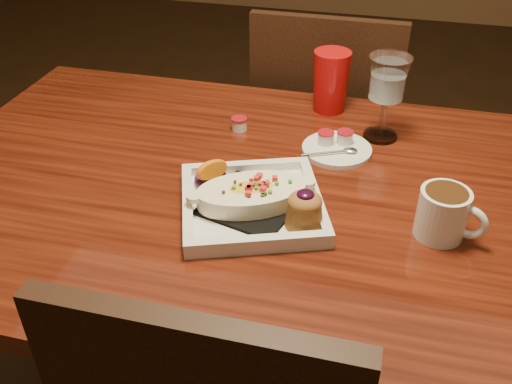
% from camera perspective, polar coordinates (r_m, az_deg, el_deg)
% --- Properties ---
extents(table, '(1.50, 0.90, 0.75)m').
position_cam_1_polar(table, '(1.17, 2.71, -3.84)').
color(table, maroon).
rests_on(table, floor).
extents(chair_far, '(0.42, 0.42, 0.93)m').
position_cam_1_polar(chair_far, '(1.76, 6.86, 4.97)').
color(chair_far, black).
rests_on(chair_far, floor).
extents(plate, '(0.33, 0.33, 0.08)m').
position_cam_1_polar(plate, '(1.04, 0.11, -0.78)').
color(plate, white).
rests_on(plate, table).
extents(coffee_mug, '(0.12, 0.09, 0.09)m').
position_cam_1_polar(coffee_mug, '(1.02, 18.32, -1.94)').
color(coffee_mug, white).
rests_on(coffee_mug, table).
extents(goblet, '(0.09, 0.09, 0.19)m').
position_cam_1_polar(goblet, '(1.26, 13.01, 10.57)').
color(goblet, silver).
rests_on(goblet, table).
extents(saucer, '(0.15, 0.15, 0.10)m').
position_cam_1_polar(saucer, '(1.24, 7.98, 4.46)').
color(saucer, white).
rests_on(saucer, table).
extents(creamer_loose, '(0.04, 0.04, 0.03)m').
position_cam_1_polar(creamer_loose, '(1.31, -1.69, 6.85)').
color(creamer_loose, silver).
rests_on(creamer_loose, table).
extents(red_tumbler, '(0.09, 0.09, 0.15)m').
position_cam_1_polar(red_tumbler, '(1.39, 7.48, 10.90)').
color(red_tumbler, red).
rests_on(red_tumbler, table).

